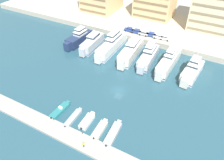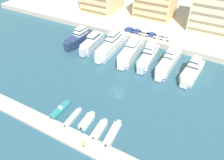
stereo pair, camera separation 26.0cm
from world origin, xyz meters
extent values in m
plane|color=#285160|center=(0.00, 0.00, 0.00)|extent=(400.00, 400.00, 0.00)
cube|color=#BCB29E|center=(0.00, 65.69, 1.14)|extent=(180.00, 70.00, 2.29)
cube|color=#A8A399|center=(0.00, -21.25, 0.33)|extent=(120.00, 4.48, 0.67)
cube|color=navy|center=(-28.01, 18.92, 1.85)|extent=(4.92, 13.02, 3.71)
cube|color=navy|center=(-28.41, 11.57, 1.95)|extent=(2.44, 2.24, 3.15)
cube|color=black|center=(-28.01, 18.92, 0.65)|extent=(4.97, 13.15, 0.24)
cube|color=white|center=(-27.96, 19.88, 4.42)|extent=(3.59, 5.55, 1.43)
cube|color=#233342|center=(-27.96, 19.88, 4.57)|extent=(3.64, 5.61, 0.52)
cube|color=white|center=(-27.96, 19.88, 5.73)|extent=(2.80, 4.33, 1.17)
cube|color=#233342|center=(-27.96, 19.88, 5.84)|extent=(2.84, 4.37, 0.42)
cylinder|color=silver|center=(-27.92, 20.68, 7.21)|extent=(0.16, 0.16, 1.80)
cube|color=navy|center=(-27.64, 25.76, 1.02)|extent=(3.64, 1.09, 0.20)
cube|color=silver|center=(-21.15, 18.20, 1.95)|extent=(4.62, 13.31, 3.89)
cube|color=silver|center=(-20.73, 10.78, 2.04)|extent=(2.25, 2.07, 3.31)
cube|color=#334C7F|center=(-21.15, 18.20, 0.68)|extent=(4.67, 13.44, 0.24)
cube|color=white|center=(-21.20, 19.18, 4.75)|extent=(3.34, 5.67, 1.70)
cube|color=#233342|center=(-21.20, 19.18, 4.92)|extent=(3.38, 5.73, 0.61)
cylinder|color=silver|center=(-21.25, 20.01, 6.50)|extent=(0.16, 0.16, 1.80)
cube|color=silver|center=(-21.54, 25.20, 1.07)|extent=(3.36, 1.08, 0.20)
cube|color=white|center=(-13.38, 20.19, 2.06)|extent=(4.29, 19.23, 4.13)
cube|color=white|center=(-13.22, 9.70, 2.17)|extent=(2.23, 2.03, 3.51)
cube|color=#334C7F|center=(-13.38, 20.19, 0.72)|extent=(4.33, 19.42, 0.24)
cube|color=white|center=(-13.40, 21.62, 4.89)|extent=(3.24, 8.10, 1.53)
cube|color=#233342|center=(-13.40, 21.62, 5.05)|extent=(3.28, 8.18, 0.55)
cube|color=white|center=(-13.40, 21.62, 6.40)|extent=(2.53, 6.32, 1.48)
cube|color=#233342|center=(-13.40, 21.62, 6.55)|extent=(2.56, 6.38, 0.53)
cylinder|color=silver|center=(-13.41, 22.83, 8.04)|extent=(0.16, 0.16, 1.80)
cube|color=white|center=(-13.52, 30.22, 1.14)|extent=(3.42, 0.95, 0.20)
cube|color=silver|center=(-5.00, 19.98, 2.11)|extent=(5.62, 17.74, 4.22)
cube|color=silver|center=(-4.31, 10.28, 2.21)|extent=(2.57, 2.36, 3.59)
cube|color=#334C7F|center=(-5.00, 19.98, 0.74)|extent=(5.68, 17.92, 0.24)
cube|color=white|center=(-5.09, 21.29, 4.96)|extent=(3.94, 7.56, 1.49)
cube|color=#233342|center=(-5.09, 21.29, 5.11)|extent=(3.99, 7.64, 0.53)
cylinder|color=silver|center=(-5.17, 22.38, 6.60)|extent=(0.16, 0.16, 1.80)
cube|color=silver|center=(-5.65, 29.14, 1.16)|extent=(3.79, 1.16, 0.20)
cube|color=silver|center=(1.87, 19.66, 1.68)|extent=(5.07, 15.06, 3.36)
cube|color=silver|center=(2.42, 11.35, 1.77)|extent=(2.38, 2.19, 2.86)
cube|color=#192347|center=(1.87, 19.66, 0.59)|extent=(5.12, 15.21, 0.24)
cube|color=white|center=(1.79, 20.77, 4.22)|extent=(3.60, 6.42, 1.70)
cube|color=#233342|center=(1.79, 20.77, 4.39)|extent=(3.64, 6.49, 0.61)
cube|color=white|center=(1.79, 20.77, 5.70)|extent=(2.81, 5.01, 1.26)
cube|color=#233342|center=(1.79, 20.77, 5.82)|extent=(2.84, 5.06, 0.45)
cylinder|color=silver|center=(1.73, 21.70, 7.23)|extent=(0.16, 0.16, 1.80)
cube|color=silver|center=(1.35, 27.50, 0.93)|extent=(3.53, 1.13, 0.20)
cube|color=silver|center=(9.41, 19.79, 2.04)|extent=(4.42, 17.28, 4.08)
cube|color=silver|center=(9.11, 10.35, 2.14)|extent=(2.19, 2.00, 3.46)
cube|color=#192347|center=(9.41, 19.79, 0.71)|extent=(4.47, 17.45, 0.24)
cube|color=white|center=(9.45, 21.08, 4.77)|extent=(3.25, 7.30, 1.39)
cube|color=#233342|center=(9.45, 21.08, 4.91)|extent=(3.29, 7.38, 0.50)
cube|color=white|center=(9.45, 21.08, 6.08)|extent=(2.54, 5.70, 1.23)
cube|color=#233342|center=(9.45, 21.08, 6.20)|extent=(2.57, 5.75, 0.44)
cylinder|color=silver|center=(9.49, 22.16, 7.60)|extent=(0.16, 0.16, 1.80)
cube|color=silver|center=(9.71, 28.82, 1.12)|extent=(3.32, 1.01, 0.20)
cube|color=silver|center=(17.83, 18.35, 1.68)|extent=(5.47, 12.63, 3.35)
cube|color=silver|center=(17.16, 11.26, 1.76)|extent=(2.58, 2.38, 2.85)
cube|color=#334C7F|center=(17.83, 18.35, 0.59)|extent=(5.52, 12.76, 0.24)
cube|color=white|center=(17.91, 19.26, 4.16)|extent=(3.85, 5.45, 1.61)
cube|color=#233342|center=(17.91, 19.26, 4.32)|extent=(3.90, 5.51, 0.58)
cube|color=white|center=(17.91, 19.26, 5.68)|extent=(3.01, 4.25, 1.42)
cube|color=#233342|center=(17.91, 19.26, 5.82)|extent=(3.04, 4.29, 0.51)
cylinder|color=silver|center=(17.98, 20.03, 7.29)|extent=(0.16, 0.16, 1.80)
cube|color=silver|center=(18.44, 24.91, 0.92)|extent=(3.76, 1.24, 0.20)
cube|color=teal|center=(-10.11, -15.79, 0.52)|extent=(2.11, 6.41, 1.04)
cube|color=teal|center=(-10.04, -12.21, 0.52)|extent=(1.11, 0.91, 0.88)
cube|color=silver|center=(-10.10, -15.31, 1.31)|extent=(1.10, 0.62, 0.55)
cube|color=#283847|center=(-10.10, -15.03, 1.39)|extent=(0.99, 0.10, 0.33)
cube|color=black|center=(-10.18, -19.16, 0.67)|extent=(0.37, 0.29, 0.60)
cube|color=#9EA3A8|center=(-5.43, -16.17, 0.39)|extent=(1.84, 6.59, 0.77)
cube|color=#9EA3A8|center=(-5.57, -12.59, 0.39)|extent=(0.90, 0.75, 0.66)
cube|color=black|center=(-5.29, -19.61, 0.54)|extent=(0.37, 0.29, 0.60)
cube|color=white|center=(-1.41, -15.45, 0.53)|extent=(2.35, 5.23, 1.06)
cube|color=white|center=(-1.58, -12.48, 0.53)|extent=(1.19, 0.99, 0.90)
cube|color=silver|center=(-1.44, -15.07, 1.33)|extent=(1.17, 0.66, 0.54)
cube|color=#283847|center=(-1.45, -14.79, 1.41)|extent=(1.04, 0.14, 0.32)
cube|color=black|center=(-1.26, -18.19, 0.68)|extent=(0.38, 0.30, 0.60)
cube|color=beige|center=(2.94, -16.22, 0.54)|extent=(2.26, 5.77, 1.08)
cube|color=beige|center=(2.75, -13.01, 0.54)|extent=(1.11, 0.93, 0.92)
cube|color=silver|center=(2.91, -15.80, 1.31)|extent=(1.09, 0.66, 0.46)
cube|color=#283847|center=(2.90, -15.52, 1.38)|extent=(0.97, 0.14, 0.27)
cube|color=black|center=(3.11, -19.23, 0.69)|extent=(0.38, 0.30, 0.60)
cube|color=#9EA3A8|center=(6.43, -15.73, 0.53)|extent=(2.72, 7.57, 1.07)
cube|color=#9EA3A8|center=(6.08, -11.61, 0.53)|extent=(1.23, 1.04, 0.91)
cube|color=silver|center=(6.39, -15.17, 1.34)|extent=(1.20, 0.70, 0.55)
cube|color=#283847|center=(6.36, -14.89, 1.42)|extent=(1.05, 0.17, 0.33)
cube|color=black|center=(6.76, -19.60, 0.68)|extent=(0.38, 0.31, 0.60)
cube|color=#28428E|center=(-12.66, 34.18, 3.01)|extent=(4.12, 1.76, 0.80)
cube|color=#28428E|center=(-12.51, 34.18, 3.75)|extent=(2.12, 1.59, 0.68)
cube|color=#1E2833|center=(-12.51, 34.18, 3.75)|extent=(2.08, 1.60, 0.37)
cylinder|color=black|center=(-14.00, 33.31, 2.61)|extent=(0.64, 0.23, 0.64)
cylinder|color=black|center=(-14.02, 35.01, 2.61)|extent=(0.64, 0.23, 0.64)
cylinder|color=black|center=(-11.30, 33.35, 2.61)|extent=(0.64, 0.23, 0.64)
cylinder|color=black|center=(-11.32, 35.05, 2.61)|extent=(0.64, 0.23, 0.64)
cube|color=#28428E|center=(-9.21, 34.11, 3.01)|extent=(4.11, 1.72, 0.80)
cube|color=#28428E|center=(-9.06, 34.11, 3.75)|extent=(2.11, 1.57, 0.68)
cube|color=#1E2833|center=(-9.06, 34.11, 3.75)|extent=(2.07, 1.59, 0.37)
cylinder|color=black|center=(-10.56, 33.27, 2.61)|extent=(0.64, 0.22, 0.64)
cylinder|color=black|center=(-10.55, 34.97, 2.61)|extent=(0.64, 0.22, 0.64)
cylinder|color=black|center=(-7.86, 33.26, 2.61)|extent=(0.64, 0.22, 0.64)
cylinder|color=black|center=(-7.85, 34.96, 2.61)|extent=(0.64, 0.22, 0.64)
cube|color=#B7BCC1|center=(-5.85, 33.80, 3.01)|extent=(4.14, 1.79, 0.80)
cube|color=#B7BCC1|center=(-5.70, 33.81, 3.75)|extent=(2.14, 1.61, 0.68)
cube|color=#1E2833|center=(-5.70, 33.81, 3.75)|extent=(2.09, 1.62, 0.37)
cylinder|color=black|center=(-7.18, 32.92, 2.61)|extent=(0.64, 0.23, 0.64)
cylinder|color=black|center=(-7.21, 34.62, 2.61)|extent=(0.64, 0.23, 0.64)
cylinder|color=black|center=(-4.48, 32.98, 2.61)|extent=(0.64, 0.23, 0.64)
cylinder|color=black|center=(-4.52, 34.68, 2.61)|extent=(0.64, 0.23, 0.64)
cube|color=#28428E|center=(-2.73, 34.28, 3.01)|extent=(4.21, 1.99, 0.80)
cube|color=#28428E|center=(-2.58, 34.29, 3.75)|extent=(2.21, 1.70, 0.68)
cube|color=#1E2833|center=(-2.58, 34.29, 3.75)|extent=(2.16, 1.72, 0.37)
cylinder|color=black|center=(-4.01, 33.34, 2.61)|extent=(0.65, 0.26, 0.64)
cylinder|color=black|center=(-4.13, 35.03, 2.61)|extent=(0.65, 0.26, 0.64)
cylinder|color=black|center=(-1.32, 33.53, 2.61)|extent=(0.65, 0.26, 0.64)
cylinder|color=black|center=(-1.44, 35.22, 2.61)|extent=(0.65, 0.26, 0.64)
cube|color=white|center=(0.53, 34.04, 3.01)|extent=(4.18, 1.90, 0.80)
cube|color=white|center=(0.68, 34.05, 3.75)|extent=(2.17, 1.66, 0.68)
cube|color=#1E2833|center=(0.68, 34.05, 3.75)|extent=(2.13, 1.67, 0.37)
cylinder|color=black|center=(-0.77, 33.13, 2.61)|extent=(0.65, 0.25, 0.64)
cylinder|color=black|center=(-0.86, 34.82, 2.61)|extent=(0.65, 0.25, 0.64)
cylinder|color=black|center=(1.92, 33.26, 2.61)|extent=(0.65, 0.25, 0.64)
cylinder|color=black|center=(1.84, 34.95, 2.61)|extent=(0.65, 0.25, 0.64)
cube|color=white|center=(3.27, 34.24, 3.01)|extent=(4.10, 1.71, 0.80)
cube|color=white|center=(3.42, 34.24, 3.75)|extent=(2.10, 1.56, 0.68)
cube|color=#1E2833|center=(3.42, 34.24, 3.75)|extent=(2.06, 1.58, 0.37)
cylinder|color=black|center=(1.92, 33.39, 2.61)|extent=(0.64, 0.22, 0.64)
cylinder|color=black|center=(1.92, 35.09, 2.61)|extent=(0.64, 0.22, 0.64)
cylinder|color=black|center=(4.62, 33.39, 2.61)|extent=(0.64, 0.22, 0.64)
cylinder|color=black|center=(4.62, 35.09, 2.61)|extent=(0.64, 0.22, 0.64)
cube|color=#7B6748|center=(-36.44, 42.38, 3.89)|extent=(14.88, 0.24, 0.90)
cube|color=#7B6748|center=(-36.44, 42.38, 7.10)|extent=(14.88, 0.24, 0.90)
cube|color=#7B6748|center=(-9.46, 48.89, 3.91)|extent=(16.13, 0.24, 0.90)
cube|color=#7B6748|center=(-9.46, 48.89, 7.15)|extent=(16.13, 0.24, 0.90)
cube|color=#7B6748|center=(-9.46, 48.89, 10.38)|extent=(16.13, 0.24, 0.90)
cube|color=beige|center=(16.49, 55.33, 12.46)|extent=(16.34, 17.41, 20.33)
cube|color=#7E7359|center=(16.49, 46.53, 3.98)|extent=(15.03, 0.24, 0.90)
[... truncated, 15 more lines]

